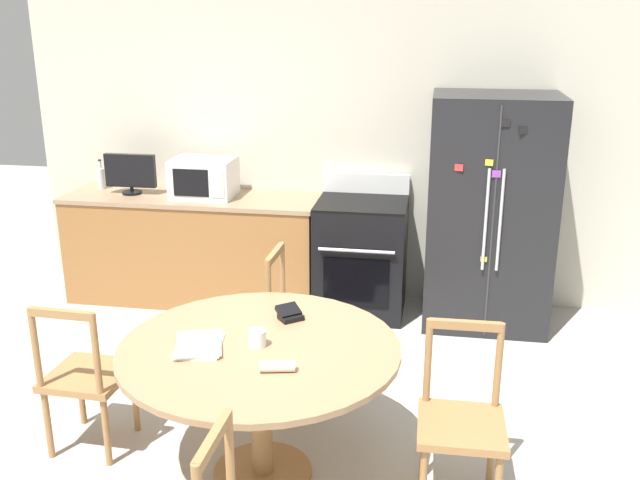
{
  "coord_description": "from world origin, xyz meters",
  "views": [
    {
      "loc": [
        0.81,
        -3.1,
        2.35
      ],
      "look_at": [
        0.09,
        1.15,
        0.95
      ],
      "focal_mm": 40.0,
      "sensor_mm": 36.0,
      "label": 1
    }
  ],
  "objects_px": {
    "refrigerator": "(490,212)",
    "dining_chair_far": "(300,321)",
    "counter_bottle": "(101,178)",
    "dining_chair_right": "(461,422)",
    "oven_range": "(361,256)",
    "wallet": "(290,314)",
    "countertop_tv": "(130,172)",
    "dining_chair_left": "(86,377)",
    "microwave": "(204,178)",
    "candle_glass": "(257,339)"
  },
  "relations": [
    {
      "from": "microwave",
      "to": "oven_range",
      "type": "bearing_deg",
      "value": -0.88
    },
    {
      "from": "dining_chair_left",
      "to": "wallet",
      "type": "xyz_separation_m",
      "value": [
        1.09,
        0.26,
        0.34
      ]
    },
    {
      "from": "dining_chair_left",
      "to": "wallet",
      "type": "distance_m",
      "value": 1.17
    },
    {
      "from": "microwave",
      "to": "candle_glass",
      "type": "relative_size",
      "value": 5.5
    },
    {
      "from": "refrigerator",
      "to": "dining_chair_far",
      "type": "xyz_separation_m",
      "value": [
        -1.23,
        -1.2,
        -0.45
      ]
    },
    {
      "from": "microwave",
      "to": "dining_chair_right",
      "type": "distance_m",
      "value": 3.12
    },
    {
      "from": "dining_chair_far",
      "to": "candle_glass",
      "type": "distance_m",
      "value": 1.07
    },
    {
      "from": "microwave",
      "to": "wallet",
      "type": "xyz_separation_m",
      "value": [
        1.11,
        -1.92,
        -0.28
      ]
    },
    {
      "from": "oven_range",
      "to": "wallet",
      "type": "xyz_separation_m",
      "value": [
        -0.18,
        -1.9,
        0.31
      ]
    },
    {
      "from": "refrigerator",
      "to": "countertop_tv",
      "type": "relative_size",
      "value": 4.16
    },
    {
      "from": "dining_chair_right",
      "to": "dining_chair_left",
      "type": "distance_m",
      "value": 2.02
    },
    {
      "from": "counter_bottle",
      "to": "dining_chair_left",
      "type": "relative_size",
      "value": 0.28
    },
    {
      "from": "dining_chair_right",
      "to": "refrigerator",
      "type": "bearing_deg",
      "value": -96.8
    },
    {
      "from": "counter_bottle",
      "to": "candle_glass",
      "type": "bearing_deg",
      "value": -50.45
    },
    {
      "from": "dining_chair_left",
      "to": "counter_bottle",
      "type": "bearing_deg",
      "value": 115.16
    },
    {
      "from": "refrigerator",
      "to": "dining_chair_left",
      "type": "xyz_separation_m",
      "value": [
        -2.24,
        -2.12,
        -0.45
      ]
    },
    {
      "from": "microwave",
      "to": "dining_chair_left",
      "type": "height_order",
      "value": "microwave"
    },
    {
      "from": "counter_bottle",
      "to": "wallet",
      "type": "distance_m",
      "value": 2.89
    },
    {
      "from": "dining_chair_far",
      "to": "dining_chair_left",
      "type": "height_order",
      "value": "same"
    },
    {
      "from": "countertop_tv",
      "to": "oven_range",
      "type": "bearing_deg",
      "value": -0.02
    },
    {
      "from": "dining_chair_far",
      "to": "dining_chair_right",
      "type": "relative_size",
      "value": 1.0
    },
    {
      "from": "dining_chair_right",
      "to": "candle_glass",
      "type": "relative_size",
      "value": 10.07
    },
    {
      "from": "refrigerator",
      "to": "countertop_tv",
      "type": "bearing_deg",
      "value": 179.3
    },
    {
      "from": "dining_chair_far",
      "to": "wallet",
      "type": "height_order",
      "value": "dining_chair_far"
    },
    {
      "from": "countertop_tv",
      "to": "wallet",
      "type": "relative_size",
      "value": 2.45
    },
    {
      "from": "refrigerator",
      "to": "candle_glass",
      "type": "xyz_separation_m",
      "value": [
        -1.24,
        -2.21,
        -0.1
      ]
    },
    {
      "from": "counter_bottle",
      "to": "wallet",
      "type": "bearing_deg",
      "value": -44.61
    },
    {
      "from": "countertop_tv",
      "to": "wallet",
      "type": "height_order",
      "value": "countertop_tv"
    },
    {
      "from": "dining_chair_far",
      "to": "wallet",
      "type": "bearing_deg",
      "value": 8.21
    },
    {
      "from": "oven_range",
      "to": "countertop_tv",
      "type": "height_order",
      "value": "countertop_tv"
    },
    {
      "from": "dining_chair_far",
      "to": "countertop_tv",
      "type": "bearing_deg",
      "value": -124.9
    },
    {
      "from": "dining_chair_far",
      "to": "refrigerator",
      "type": "bearing_deg",
      "value": 136.1
    },
    {
      "from": "dining_chair_far",
      "to": "oven_range",
      "type": "bearing_deg",
      "value": 170.13
    },
    {
      "from": "counter_bottle",
      "to": "dining_chair_right",
      "type": "relative_size",
      "value": 0.28
    },
    {
      "from": "refrigerator",
      "to": "countertop_tv",
      "type": "xyz_separation_m",
      "value": [
        -2.88,
        0.04,
        0.19
      ]
    },
    {
      "from": "refrigerator",
      "to": "oven_range",
      "type": "bearing_deg",
      "value": 177.98
    },
    {
      "from": "microwave",
      "to": "dining_chair_right",
      "type": "bearing_deg",
      "value": -48.36
    },
    {
      "from": "oven_range",
      "to": "counter_bottle",
      "type": "bearing_deg",
      "value": 176.75
    },
    {
      "from": "countertop_tv",
      "to": "candle_glass",
      "type": "relative_size",
      "value": 4.75
    },
    {
      "from": "refrigerator",
      "to": "counter_bottle",
      "type": "height_order",
      "value": "refrigerator"
    },
    {
      "from": "countertop_tv",
      "to": "dining_chair_left",
      "type": "distance_m",
      "value": 2.34
    },
    {
      "from": "dining_chair_far",
      "to": "dining_chair_left",
      "type": "xyz_separation_m",
      "value": [
        -1.01,
        -0.92,
        0.0
      ]
    },
    {
      "from": "refrigerator",
      "to": "wallet",
      "type": "height_order",
      "value": "refrigerator"
    },
    {
      "from": "countertop_tv",
      "to": "counter_bottle",
      "type": "height_order",
      "value": "countertop_tv"
    },
    {
      "from": "counter_bottle",
      "to": "refrigerator",
      "type": "bearing_deg",
      "value": -2.88
    },
    {
      "from": "oven_range",
      "to": "dining_chair_left",
      "type": "height_order",
      "value": "oven_range"
    },
    {
      "from": "dining_chair_left",
      "to": "dining_chair_right",
      "type": "bearing_deg",
      "value": -0.97
    },
    {
      "from": "refrigerator",
      "to": "wallet",
      "type": "distance_m",
      "value": 2.19
    },
    {
      "from": "microwave",
      "to": "counter_bottle",
      "type": "height_order",
      "value": "microwave"
    },
    {
      "from": "dining_chair_far",
      "to": "candle_glass",
      "type": "height_order",
      "value": "dining_chair_far"
    }
  ]
}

